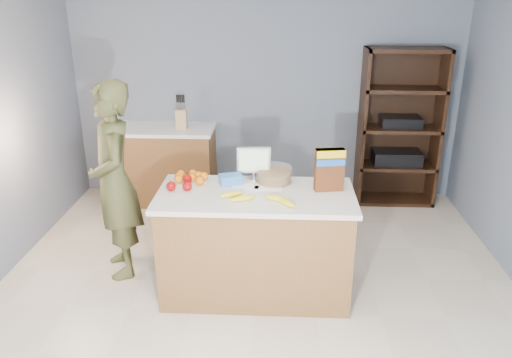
{
  "coord_description": "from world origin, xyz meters",
  "views": [
    {
      "loc": [
        0.18,
        -3.31,
        2.42
      ],
      "look_at": [
        0.0,
        0.35,
        1.0
      ],
      "focal_mm": 35.0,
      "sensor_mm": 36.0,
      "label": 1
    }
  ],
  "objects_px": {
    "person": "(115,181)",
    "counter_peninsula": "(256,247)",
    "cereal_box": "(329,167)",
    "shelving_unit": "(398,130)",
    "tv": "(254,161)"
  },
  "relations": [
    {
      "from": "counter_peninsula",
      "to": "person",
      "type": "bearing_deg",
      "value": 166.78
    },
    {
      "from": "counter_peninsula",
      "to": "cereal_box",
      "type": "relative_size",
      "value": 4.56
    },
    {
      "from": "counter_peninsula",
      "to": "cereal_box",
      "type": "height_order",
      "value": "cereal_box"
    },
    {
      "from": "shelving_unit",
      "to": "person",
      "type": "distance_m",
      "value": 3.29
    },
    {
      "from": "shelving_unit",
      "to": "person",
      "type": "height_order",
      "value": "shelving_unit"
    },
    {
      "from": "person",
      "to": "cereal_box",
      "type": "relative_size",
      "value": 5.04
    },
    {
      "from": "shelving_unit",
      "to": "cereal_box",
      "type": "bearing_deg",
      "value": -116.48
    },
    {
      "from": "shelving_unit",
      "to": "cereal_box",
      "type": "xyz_separation_m",
      "value": [
        -0.97,
        -1.96,
        0.23
      ]
    },
    {
      "from": "cereal_box",
      "to": "person",
      "type": "bearing_deg",
      "value": 173.84
    },
    {
      "from": "tv",
      "to": "cereal_box",
      "type": "bearing_deg",
      "value": -19.29
    },
    {
      "from": "person",
      "to": "tv",
      "type": "xyz_separation_m",
      "value": [
        1.19,
        0.02,
        0.2
      ]
    },
    {
      "from": "counter_peninsula",
      "to": "tv",
      "type": "relative_size",
      "value": 5.53
    },
    {
      "from": "shelving_unit",
      "to": "tv",
      "type": "bearing_deg",
      "value": -132.21
    },
    {
      "from": "person",
      "to": "counter_peninsula",
      "type": "bearing_deg",
      "value": 51.96
    },
    {
      "from": "person",
      "to": "tv",
      "type": "bearing_deg",
      "value": 66.05
    }
  ]
}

